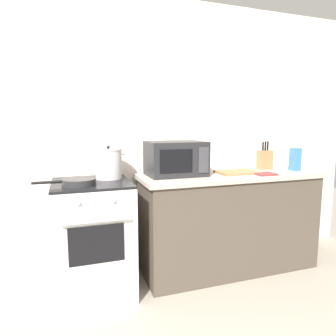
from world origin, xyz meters
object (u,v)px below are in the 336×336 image
Objects in this scene: frying_pan at (78,182)px; cutting_board at (237,172)px; oven_mitt at (265,174)px; microwave at (176,158)px; stove at (93,238)px; stock_pot at (109,164)px; pasta_box at (295,159)px; knife_block at (265,159)px.

cutting_board is (1.41, 0.12, -0.02)m from frying_pan.
frying_pan is 2.48× the size of oven_mitt.
microwave reaches higher than cutting_board.
microwave is (0.73, 0.08, 0.61)m from stove.
stock_pot is 0.35m from frying_pan.
pasta_box is at bearing 2.41° from frying_pan.
stock_pot is (0.15, 0.10, 0.58)m from stove.
knife_block is 0.38m from oven_mitt.
frying_pan is at bearing -175.31° from cutting_board.
stove is at bearing -179.95° from cutting_board.
oven_mitt is (1.60, -0.04, -0.02)m from frying_pan.
stove is at bearing -173.84° from microwave.
stock_pot is 0.58m from microwave.
pasta_box reaches higher than cutting_board.
knife_block is at bearing 1.36° from stock_pot.
microwave reaches higher than knife_block.
frying_pan is at bearing -166.96° from microwave.
stock_pot is 1.09× the size of knife_block.
knife_block reaches higher than frying_pan.
cutting_board is 0.25m from oven_mitt.
pasta_box is at bearing -5.12° from microwave.
stock_pot is at bearing 177.56° from microwave.
knife_block reaches higher than oven_mitt.
frying_pan reaches higher than oven_mitt.
stove is 1.81m from knife_block.
stove is 1.58m from oven_mitt.
stock_pot reaches higher than oven_mitt.
cutting_board is (0.58, -0.08, -0.14)m from microwave.
frying_pan reaches higher than cutting_board.
frying_pan is 1.58× the size of knife_block.
stove is at bearing 48.08° from frying_pan.
oven_mitt is (-0.44, -0.13, -0.10)m from pasta_box.
cutting_board is at bearing 4.69° from frying_pan.
stove is at bearing 173.95° from oven_mitt.
knife_block reaches higher than cutting_board.
microwave reaches higher than frying_pan.
microwave is (0.58, -0.02, 0.03)m from stock_pot.
microwave is at bearing 174.88° from pasta_box.
stove is 0.61m from stock_pot.
stove is 2.06× the size of frying_pan.
knife_block is at bearing 3.62° from microwave.
stock_pot is 0.62× the size of microwave.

